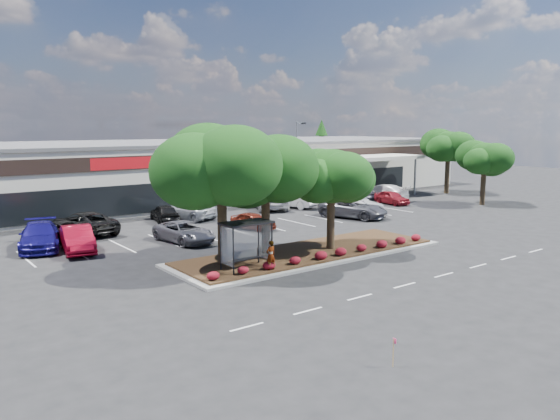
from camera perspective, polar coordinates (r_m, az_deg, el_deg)
ground at (r=32.91m, az=10.28°, el=-5.42°), size 160.00×160.00×0.00m
retail_store at (r=60.47m, az=-13.90°, el=3.98°), size 80.40×25.20×6.25m
landscape_island at (r=34.34m, az=3.09°, el=-4.47°), size 18.00×6.00×0.26m
lane_markings at (r=40.43m, az=-0.76°, el=-2.59°), size 33.12×20.06×0.01m
shrub_row at (r=32.72m, az=5.46°, el=-4.48°), size 17.00×0.80×0.50m
bus_shelter at (r=29.84m, az=-3.69°, el=-2.23°), size 2.75×1.55×2.59m
island_tree_west at (r=30.57m, az=-6.11°, el=1.61°), size 7.20×7.20×7.89m
island_tree_mid at (r=33.09m, az=-1.52°, el=1.71°), size 6.60×6.60×7.32m
island_tree_east at (r=34.48m, az=5.36°, el=1.28°), size 5.80×5.80×6.50m
tree_east_near at (r=58.92m, az=20.52°, el=3.65°), size 5.60×5.60×6.51m
tree_east_far at (r=67.50m, az=17.12°, el=4.89°), size 6.40×6.40×7.62m
conifer_north_east at (r=87.29m, az=4.34°, el=6.53°), size 3.96×3.96×9.00m
person_waiting at (r=29.62m, az=-0.97°, el=-4.75°), size 0.61×0.42×1.61m
light_pole at (r=57.82m, az=1.82°, el=4.56°), size 1.43×0.68×8.43m
survey_stake at (r=19.19m, az=11.80°, el=-14.00°), size 0.08×0.14×1.00m
car_0 at (r=39.02m, az=-23.82°, el=-2.51°), size 3.87×6.30×1.71m
car_1 at (r=37.21m, az=-20.41°, el=-2.87°), size 2.63×5.26×1.66m
car_2 at (r=38.35m, az=-9.98°, el=-2.27°), size 2.95×5.42×1.44m
car_4 at (r=42.45m, az=-2.84°, el=-1.15°), size 2.47×4.15×1.32m
car_6 at (r=48.09m, az=7.65°, el=0.18°), size 4.59×6.61×1.68m
car_7 at (r=51.00m, az=7.80°, el=0.69°), size 3.87×6.32×1.71m
car_8 at (r=57.02m, az=11.59°, el=1.30°), size 2.09×4.28×1.40m
car_9 at (r=41.96m, az=-22.32°, el=-1.92°), size 3.98×5.30×1.34m
car_10 at (r=42.99m, az=-19.77°, el=-1.29°), size 3.88×6.53×1.70m
car_11 at (r=46.77m, az=-11.96°, el=-0.30°), size 2.57×4.61×1.48m
car_12 at (r=47.74m, az=-9.79°, el=-0.00°), size 4.36×6.19×1.57m
car_13 at (r=52.71m, az=-1.15°, el=1.04°), size 5.10×6.77×1.71m
car_14 at (r=53.57m, az=1.28°, el=1.15°), size 3.26×5.45×1.70m
car_15 at (r=55.33m, az=6.36°, el=1.16°), size 1.89×4.05×1.34m
car_16 at (r=59.93m, az=8.27°, el=1.84°), size 3.16×5.06×1.61m
car_17 at (r=60.19m, az=10.60°, el=1.86°), size 3.71×6.24×1.69m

